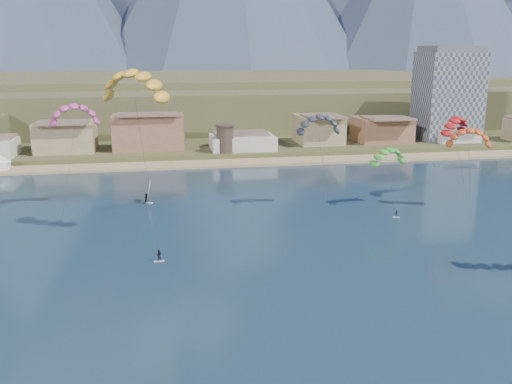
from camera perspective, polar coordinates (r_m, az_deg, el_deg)
ground at (r=61.79m, az=5.40°, el=-16.33°), size 2400.00×2400.00×0.00m
beach at (r=160.94m, az=-4.61°, el=2.96°), size 2200.00×12.00×0.90m
land at (r=612.21m, az=-8.82°, el=11.02°), size 2200.00×900.00×4.00m
foothills at (r=286.98m, az=-2.62°, el=9.66°), size 940.00×210.00×18.00m
town at (r=176.60m, az=-18.28°, el=5.84°), size 400.00×24.00×12.00m
apartment_tower at (r=205.56m, az=19.28°, el=9.59°), size 20.00×16.00×32.00m
watchtower at (r=168.26m, az=-3.21°, el=5.58°), size 5.82×5.82×8.60m
kitesurfer_yellow at (r=93.92m, az=-12.53°, el=11.16°), size 13.16×17.90×30.56m
kitesurfer_green at (r=117.13m, az=13.57°, el=3.84°), size 9.26×11.69×14.21m
distant_kite_pink at (r=115.80m, az=-18.34°, el=7.99°), size 10.76×6.98×23.32m
distant_kite_dark at (r=111.44m, az=6.53°, el=7.32°), size 9.72×6.21×21.18m
distant_kite_orange at (r=118.84m, az=21.28°, el=5.59°), size 9.80×7.24×18.63m
distant_kite_red at (r=125.88m, az=19.97°, el=6.78°), size 9.39×8.15×19.95m
windsurfer at (r=120.80m, az=-11.22°, el=-0.40°), size 3.04×3.04×4.84m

